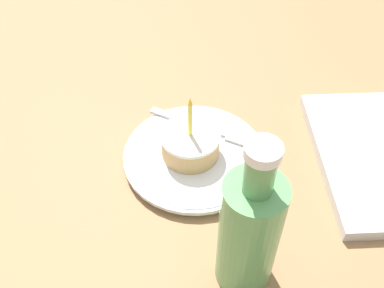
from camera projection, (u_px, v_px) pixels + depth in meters
name	position (u px, v px, depth m)	size (l,w,h in m)	color
ground_plane	(195.00, 176.00, 0.71)	(2.40, 2.40, 0.04)	olive
plate	(192.00, 156.00, 0.69)	(0.22, 0.22, 0.02)	silver
cake_slice	(190.00, 143.00, 0.67)	(0.09, 0.09, 0.11)	tan
fork	(209.00, 129.00, 0.72)	(0.10, 0.17, 0.00)	#B2B2B7
bottle	(249.00, 232.00, 0.50)	(0.07, 0.07, 0.24)	#599959
marble_board	(382.00, 155.00, 0.70)	(0.28, 0.20, 0.02)	silver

